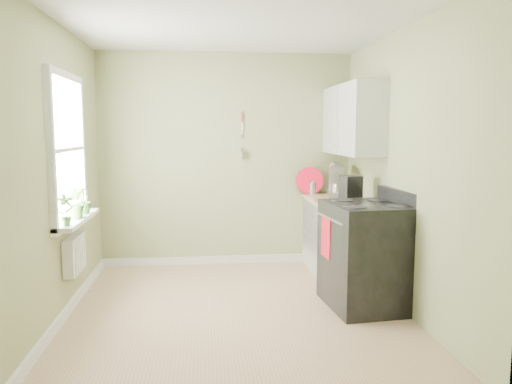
{
  "coord_description": "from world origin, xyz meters",
  "views": [
    {
      "loc": [
        -0.3,
        -4.58,
        1.73
      ],
      "look_at": [
        0.24,
        0.55,
        1.09
      ],
      "focal_mm": 35.0,
      "sensor_mm": 36.0,
      "label": 1
    }
  ],
  "objects": [
    {
      "name": "kettle",
      "position": [
        1.11,
        1.72,
        1.0
      ],
      "size": [
        0.17,
        0.1,
        0.17
      ],
      "color": "silver",
      "rests_on": "countertop"
    },
    {
      "name": "window",
      "position": [
        -1.58,
        0.3,
        1.55
      ],
      "size": [
        0.06,
        1.14,
        1.44
      ],
      "color": "white",
      "rests_on": "wall_left"
    },
    {
      "name": "plant_b",
      "position": [
        -1.5,
        0.22,
        1.05
      ],
      "size": [
        0.21,
        0.21,
        0.3
      ],
      "primitive_type": "imported",
      "rotation": [
        0.0,
        0.0,
        2.37
      ],
      "color": "#3E6C26",
      "rests_on": "window_sill"
    },
    {
      "name": "floor",
      "position": [
        0.0,
        0.0,
        -0.01
      ],
      "size": [
        3.2,
        3.6,
        0.02
      ],
      "primitive_type": "cube",
      "color": "tan",
      "rests_on": "ground"
    },
    {
      "name": "upper_cabinets",
      "position": [
        1.43,
        1.1,
        1.85
      ],
      "size": [
        0.35,
        1.4,
        0.8
      ],
      "primitive_type": "cube",
      "color": "silver",
      "rests_on": "wall_right"
    },
    {
      "name": "wall_right",
      "position": [
        1.61,
        0.0,
        1.35
      ],
      "size": [
        0.02,
        3.6,
        2.7
      ],
      "primitive_type": "cube",
      "color": "#9BA16D",
      "rests_on": "floor"
    },
    {
      "name": "stand_mixer",
      "position": [
        1.32,
        1.34,
        1.09
      ],
      "size": [
        0.28,
        0.39,
        0.43
      ],
      "color": "#B2B2B7",
      "rests_on": "countertop"
    },
    {
      "name": "ceiling",
      "position": [
        0.0,
        0.0,
        2.71
      ],
      "size": [
        3.2,
        3.6,
        0.02
      ],
      "primitive_type": "cube",
      "color": "white",
      "rests_on": "wall_back"
    },
    {
      "name": "wall_back",
      "position": [
        0.0,
        1.81,
        1.35
      ],
      "size": [
        3.2,
        0.02,
        2.7
      ],
      "primitive_type": "cube",
      "color": "#9BA16D",
      "rests_on": "floor"
    },
    {
      "name": "window_sill",
      "position": [
        -1.51,
        0.3,
        0.88
      ],
      "size": [
        0.18,
        1.14,
        0.04
      ],
      "primitive_type": "cube",
      "color": "white",
      "rests_on": "wall_left"
    },
    {
      "name": "plant_a",
      "position": [
        -1.5,
        -0.15,
        1.04
      ],
      "size": [
        0.18,
        0.18,
        0.29
      ],
      "primitive_type": "imported",
      "rotation": [
        0.0,
        0.0,
        0.68
      ],
      "color": "#3E6C26",
      "rests_on": "window_sill"
    },
    {
      "name": "stove",
      "position": [
        1.28,
        0.05,
        0.52
      ],
      "size": [
        0.81,
        0.91,
        1.16
      ],
      "color": "black",
      "rests_on": "floor"
    },
    {
      "name": "red_tray",
      "position": [
        1.07,
        1.72,
        1.08
      ],
      "size": [
        0.35,
        0.14,
        0.35
      ],
      "primitive_type": "cylinder",
      "rotation": [
        1.45,
        0.0,
        -0.23
      ],
      "color": "red",
      "rests_on": "countertop"
    },
    {
      "name": "base_cabinets",
      "position": [
        1.3,
        1.0,
        0.43
      ],
      "size": [
        0.6,
        1.6,
        0.87
      ],
      "primitive_type": "cube",
      "color": "silver",
      "rests_on": "floor"
    },
    {
      "name": "countertop",
      "position": [
        1.29,
        1.0,
        0.89
      ],
      "size": [
        0.64,
        1.6,
        0.04
      ],
      "primitive_type": "cube",
      "color": "tan",
      "rests_on": "base_cabinets"
    },
    {
      "name": "coffee_maker",
      "position": [
        1.29,
        0.65,
        1.07
      ],
      "size": [
        0.23,
        0.24,
        0.33
      ],
      "color": "black",
      "rests_on": "countertop"
    },
    {
      "name": "plant_c",
      "position": [
        -1.5,
        0.52,
        1.04
      ],
      "size": [
        0.17,
        0.17,
        0.28
      ],
      "primitive_type": "imported",
      "rotation": [
        0.0,
        0.0,
        4.63
      ],
      "color": "#3E6C26",
      "rests_on": "window_sill"
    },
    {
      "name": "radiator",
      "position": [
        -1.54,
        0.25,
        0.55
      ],
      "size": [
        0.12,
        0.5,
        0.35
      ],
      "primitive_type": "cube",
      "color": "white",
      "rests_on": "wall_left"
    },
    {
      "name": "wall_utensils",
      "position": [
        0.2,
        1.78,
        1.56
      ],
      "size": [
        0.02,
        0.14,
        0.58
      ],
      "color": "tan",
      "rests_on": "wall_back"
    },
    {
      "name": "jar",
      "position": [
        1.1,
        0.54,
        0.95
      ],
      "size": [
        0.07,
        0.07,
        0.08
      ],
      "color": "beige",
      "rests_on": "countertop"
    },
    {
      "name": "wall_left",
      "position": [
        -1.61,
        0.0,
        1.35
      ],
      "size": [
        0.02,
        3.6,
        2.7
      ],
      "primitive_type": "cube",
      "color": "#9BA16D",
      "rests_on": "floor"
    }
  ]
}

